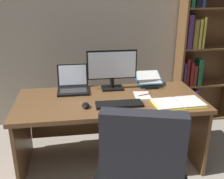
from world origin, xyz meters
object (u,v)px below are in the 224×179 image
object	(u,v)px
keyboard	(119,104)
reading_stand_with_book	(149,79)
computer_mouse	(86,105)
desk	(109,113)
notepad	(142,96)
open_binder	(178,103)
monitor	(112,69)
laptop	(73,86)
bookshelf	(200,52)
pen	(144,95)

from	to	relation	value
keyboard	reading_stand_with_book	world-z (taller)	reading_stand_with_book
keyboard	computer_mouse	bearing A→B (deg)	180.00
desk	notepad	bearing A→B (deg)	-10.11
computer_mouse	keyboard	bearing A→B (deg)	0.00
open_binder	reading_stand_with_book	bearing A→B (deg)	99.74
monitor	laptop	xyz separation A→B (m)	(-0.40, 0.01, -0.16)
keyboard	reading_stand_with_book	distance (m)	0.65
bookshelf	monitor	bearing A→B (deg)	-154.94
bookshelf	laptop	distance (m)	1.76
keyboard	pen	size ratio (longest dim) A/B	3.00
reading_stand_with_book	pen	bearing A→B (deg)	-112.69
monitor	pen	bearing A→B (deg)	-41.21
keyboard	desk	bearing A→B (deg)	103.03
keyboard	computer_mouse	distance (m)	0.30
desk	computer_mouse	size ratio (longest dim) A/B	17.05
laptop	notepad	xyz separation A→B (m)	(0.67, -0.26, -0.05)
laptop	keyboard	bearing A→B (deg)	-47.81
keyboard	computer_mouse	world-z (taller)	computer_mouse
reading_stand_with_book	open_binder	world-z (taller)	reading_stand_with_book
open_binder	notepad	size ratio (longest dim) A/B	2.24
desk	open_binder	distance (m)	0.70
open_binder	notepad	world-z (taller)	open_binder
reading_stand_with_book	pen	world-z (taller)	reading_stand_with_book
desk	monitor	world-z (taller)	monitor
keyboard	pen	bearing A→B (deg)	33.57
bookshelf	computer_mouse	xyz separation A→B (m)	(-1.54, -1.02, -0.21)
monitor	laptop	bearing A→B (deg)	178.87
keyboard	monitor	bearing A→B (deg)	90.00
laptop	open_binder	size ratio (longest dim) A/B	0.68
open_binder	pen	world-z (taller)	open_binder
desk	laptop	bearing A→B (deg)	150.08
bookshelf	laptop	xyz separation A→B (m)	(-1.65, -0.57, -0.18)
notepad	desk	bearing A→B (deg)	169.89
notepad	pen	bearing A→B (deg)	0.00
keyboard	notepad	world-z (taller)	keyboard
monitor	reading_stand_with_book	world-z (taller)	monitor
keyboard	bookshelf	bearing A→B (deg)	39.34
keyboard	pen	distance (m)	0.34
computer_mouse	reading_stand_with_book	world-z (taller)	reading_stand_with_book
monitor	pen	size ratio (longest dim) A/B	3.69
desk	keyboard	distance (m)	0.32
monitor	open_binder	distance (m)	0.75
laptop	notepad	world-z (taller)	laptop
bookshelf	open_binder	world-z (taller)	bookshelf
bookshelf	monitor	world-z (taller)	bookshelf
keyboard	pen	xyz separation A→B (m)	(0.28, 0.19, 0.00)
computer_mouse	reading_stand_with_book	size ratio (longest dim) A/B	0.37
desk	monitor	bearing A→B (deg)	73.46
reading_stand_with_book	open_binder	bearing A→B (deg)	-77.31
open_binder	monitor	bearing A→B (deg)	134.93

